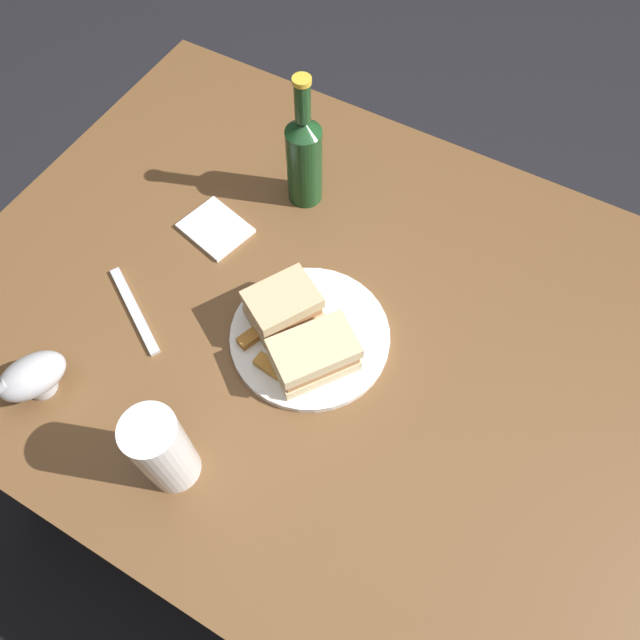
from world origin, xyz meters
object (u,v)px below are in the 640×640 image
at_px(napkin, 215,228).
at_px(fork, 134,310).
at_px(gravy_boat, 31,377).
at_px(plate, 310,336).
at_px(sandwich_half_left, 283,307).
at_px(pint_glass, 165,453).
at_px(sandwich_half_right, 314,355).
at_px(cider_bottle, 304,156).

bearing_deg(napkin, fork, -95.79).
xyz_separation_m(gravy_boat, fork, (0.04, 0.18, -0.04)).
distance_m(plate, napkin, 0.27).
distance_m(plate, gravy_boat, 0.41).
height_order(sandwich_half_left, fork, sandwich_half_left).
xyz_separation_m(pint_glass, fork, (-0.21, 0.18, -0.07)).
relative_size(plate, fork, 1.39).
height_order(sandwich_half_left, gravy_boat, sandwich_half_left).
bearing_deg(sandwich_half_right, fork, -169.61).
height_order(sandwich_half_left, pint_glass, pint_glass).
distance_m(pint_glass, napkin, 0.43).
height_order(sandwich_half_left, napkin, sandwich_half_left).
xyz_separation_m(cider_bottle, fork, (-0.12, -0.35, -0.09)).
relative_size(pint_glass, cider_bottle, 0.64).
distance_m(cider_bottle, napkin, 0.20).
bearing_deg(napkin, sandwich_half_right, -27.36).
relative_size(gravy_boat, napkin, 1.11).
xyz_separation_m(sandwich_half_left, pint_glass, (-0.01, -0.28, 0.02)).
bearing_deg(sandwich_half_left, sandwich_half_right, -30.01).
bearing_deg(cider_bottle, napkin, -123.93).
bearing_deg(pint_glass, sandwich_half_left, 87.77).
xyz_separation_m(sandwich_half_right, fork, (-0.30, -0.06, -0.04)).
xyz_separation_m(sandwich_half_left, sandwich_half_right, (0.08, -0.05, -0.00)).
height_order(plate, napkin, plate).
relative_size(sandwich_half_right, cider_bottle, 0.57).
bearing_deg(fork, sandwich_half_right, -139.02).
bearing_deg(cider_bottle, fork, -108.81).
distance_m(cider_bottle, fork, 0.38).
distance_m(sandwich_half_right, cider_bottle, 0.35).
distance_m(plate, fork, 0.29).
distance_m(sandwich_half_right, pint_glass, 0.25).
height_order(sandwich_half_left, sandwich_half_right, sandwich_half_left).
xyz_separation_m(sandwich_half_right, cider_bottle, (-0.18, 0.29, 0.05)).
bearing_deg(gravy_boat, fork, 77.75).
bearing_deg(plate, gravy_boat, -138.68).
relative_size(napkin, fork, 0.61).
height_order(napkin, fork, napkin).
bearing_deg(napkin, pint_glass, -63.36).
xyz_separation_m(sandwich_half_left, gravy_boat, (-0.26, -0.28, -0.00)).
height_order(pint_glass, gravy_boat, pint_glass).
bearing_deg(fork, pint_glass, 170.68).
bearing_deg(plate, fork, -160.41).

